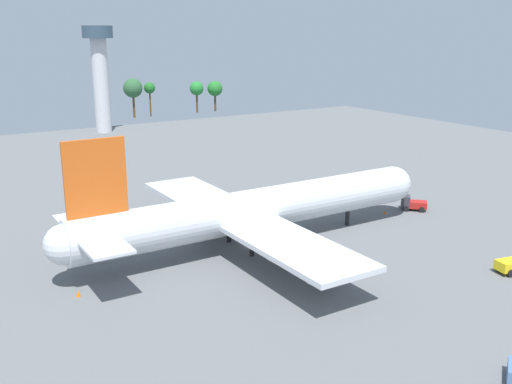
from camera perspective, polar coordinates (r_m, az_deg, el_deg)
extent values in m
plane|color=slate|center=(88.05, 0.00, -5.22)|extent=(245.95, 245.95, 0.00)
cylinder|color=silver|center=(86.21, 0.00, -1.70)|extent=(55.91, 6.10, 6.10)
sphere|color=silver|center=(103.20, 13.29, 0.78)|extent=(5.98, 5.98, 5.98)
sphere|color=silver|center=(76.01, -18.25, -4.91)|extent=(5.18, 5.18, 5.18)
cube|color=#D85919|center=(74.81, -15.45, 1.36)|extent=(7.83, 0.50, 9.76)
cube|color=silver|center=(72.04, -14.77, -4.98)|extent=(5.03, 9.15, 0.36)
cube|color=silver|center=(80.95, -16.86, -2.86)|extent=(5.03, 9.15, 0.36)
cube|color=silver|center=(74.39, 3.71, -5.32)|extent=(9.50, 23.43, 0.70)
cube|color=silver|center=(96.54, -5.67, -0.45)|extent=(9.50, 23.43, 0.70)
cylinder|color=gray|center=(78.19, 2.79, -5.53)|extent=(4.88, 2.56, 2.56)
cylinder|color=gray|center=(71.77, 6.76, -7.60)|extent=(4.88, 2.56, 2.56)
cylinder|color=gray|center=(94.43, -4.15, -1.81)|extent=(4.88, 2.56, 2.56)
cylinder|color=gray|center=(101.87, -6.44, -0.58)|extent=(4.88, 2.56, 2.56)
cylinder|color=black|center=(97.74, 8.94, -2.48)|extent=(0.70, 0.70, 2.62)
cylinder|color=black|center=(83.54, -0.41, -5.43)|extent=(0.70, 0.70, 2.62)
cylinder|color=black|center=(88.98, -2.68, -4.12)|extent=(0.70, 0.70, 2.62)
cube|color=yellow|center=(84.81, 23.57, -6.57)|extent=(3.73, 2.77, 1.31)
cylinder|color=black|center=(83.82, 23.72, -7.32)|extent=(1.06, 0.48, 1.02)
cylinder|color=black|center=(85.34, 22.64, -6.80)|extent=(1.06, 0.48, 1.02)
cube|color=#333338|center=(108.14, 14.44, -0.90)|extent=(2.62, 2.63, 2.10)
cube|color=#B21E19|center=(108.39, 15.61, -1.19)|extent=(3.65, 3.63, 1.19)
cylinder|color=black|center=(109.57, 14.43, -1.26)|extent=(0.91, 0.89, 0.99)
cylinder|color=black|center=(107.31, 14.46, -1.61)|extent=(0.91, 0.89, 0.99)
cylinder|color=black|center=(109.73, 15.89, -1.34)|extent=(0.91, 0.89, 0.99)
cylinder|color=black|center=(107.47, 15.95, -1.69)|extent=(0.91, 0.89, 0.99)
cone|color=orange|center=(105.29, 12.52, -1.92)|extent=(0.44, 0.44, 0.62)
cone|color=orange|center=(74.84, -17.02, -9.49)|extent=(0.55, 0.55, 0.79)
cylinder|color=silver|center=(191.66, -14.93, 10.01)|extent=(4.90, 4.90, 29.09)
cylinder|color=#334756|center=(190.95, -15.29, 14.90)|extent=(9.30, 9.30, 3.70)
cylinder|color=#51381E|center=(222.71, -11.88, 8.26)|extent=(0.81, 0.81, 8.80)
sphere|color=#2D5B34|center=(222.02, -11.97, 9.93)|extent=(7.07, 7.07, 7.07)
cylinder|color=#51381E|center=(224.98, -10.32, 8.49)|extent=(0.59, 0.59, 9.40)
sphere|color=#1F6622|center=(224.36, -10.39, 10.00)|extent=(4.16, 4.16, 4.16)
cylinder|color=#51381E|center=(232.94, -5.80, 8.70)|extent=(0.79, 0.79, 7.88)
sphere|color=#237B2E|center=(232.36, -5.84, 10.06)|extent=(5.40, 5.40, 5.40)
cylinder|color=#51381E|center=(236.64, -4.02, 8.77)|extent=(0.86, 0.86, 7.26)
sphere|color=#247329|center=(236.07, -4.05, 10.08)|extent=(6.03, 6.03, 6.03)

